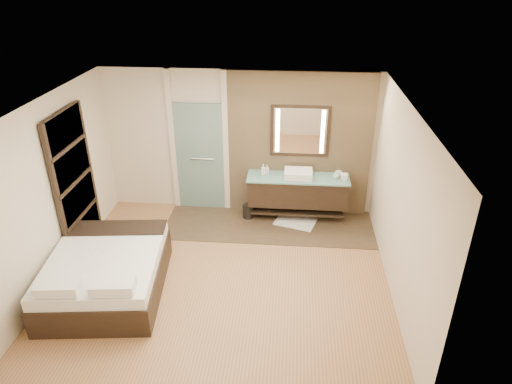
# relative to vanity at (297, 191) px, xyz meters

# --- Properties ---
(floor) EXTENTS (5.00, 5.00, 0.00)m
(floor) POSITION_rel_vanity_xyz_m (-1.10, -1.92, -0.58)
(floor) COLOR #90613C
(floor) RESTS_ON ground
(tile_strip) EXTENTS (3.80, 1.30, 0.01)m
(tile_strip) POSITION_rel_vanity_xyz_m (-0.50, -0.32, -0.57)
(tile_strip) COLOR #3C2C21
(tile_strip) RESTS_ON floor
(stone_wall) EXTENTS (2.60, 0.08, 2.70)m
(stone_wall) POSITION_rel_vanity_xyz_m (0.00, 0.29, 0.77)
(stone_wall) COLOR tan
(stone_wall) RESTS_ON floor
(vanity) EXTENTS (1.85, 0.55, 0.88)m
(vanity) POSITION_rel_vanity_xyz_m (0.00, 0.00, 0.00)
(vanity) COLOR black
(vanity) RESTS_ON stone_wall
(mirror_unit) EXTENTS (1.06, 0.04, 0.96)m
(mirror_unit) POSITION_rel_vanity_xyz_m (0.00, 0.24, 1.07)
(mirror_unit) COLOR black
(mirror_unit) RESTS_ON stone_wall
(frosted_door) EXTENTS (1.10, 0.12, 2.70)m
(frosted_door) POSITION_rel_vanity_xyz_m (-1.85, 0.28, 0.56)
(frosted_door) COLOR #A4CFC9
(frosted_door) RESTS_ON floor
(shoji_partition) EXTENTS (0.06, 1.20, 2.40)m
(shoji_partition) POSITION_rel_vanity_xyz_m (-3.53, -1.32, 0.63)
(shoji_partition) COLOR black
(shoji_partition) RESTS_ON floor
(bed) EXTENTS (1.79, 2.14, 0.76)m
(bed) POSITION_rel_vanity_xyz_m (-2.75, -2.36, -0.26)
(bed) COLOR black
(bed) RESTS_ON floor
(bath_mat) EXTENTS (0.84, 0.69, 0.02)m
(bath_mat) POSITION_rel_vanity_xyz_m (-0.01, -0.17, -0.56)
(bath_mat) COLOR white
(bath_mat) RESTS_ON floor
(waste_bin) EXTENTS (0.22, 0.22, 0.26)m
(waste_bin) POSITION_rel_vanity_xyz_m (-0.91, -0.07, -0.45)
(waste_bin) COLOR black
(waste_bin) RESTS_ON floor
(tissue_box) EXTENTS (0.14, 0.14, 0.10)m
(tissue_box) POSITION_rel_vanity_xyz_m (0.82, -0.04, 0.33)
(tissue_box) COLOR silver
(tissue_box) RESTS_ON vanity
(soap_bottle_a) EXTENTS (0.09, 0.09, 0.21)m
(soap_bottle_a) POSITION_rel_vanity_xyz_m (-0.64, 0.01, 0.39)
(soap_bottle_a) COLOR white
(soap_bottle_a) RESTS_ON vanity
(soap_bottle_b) EXTENTS (0.08, 0.08, 0.17)m
(soap_bottle_b) POSITION_rel_vanity_xyz_m (-0.57, 0.08, 0.37)
(soap_bottle_b) COLOR #B2B2B2
(soap_bottle_b) RESTS_ON vanity
(soap_bottle_c) EXTENTS (0.14, 0.14, 0.14)m
(soap_bottle_c) POSITION_rel_vanity_xyz_m (0.68, -0.01, 0.35)
(soap_bottle_c) COLOR silver
(soap_bottle_c) RESTS_ON vanity
(cup) EXTENTS (0.17, 0.17, 0.10)m
(cup) POSITION_rel_vanity_xyz_m (0.73, 0.08, 0.33)
(cup) COLOR white
(cup) RESTS_ON vanity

